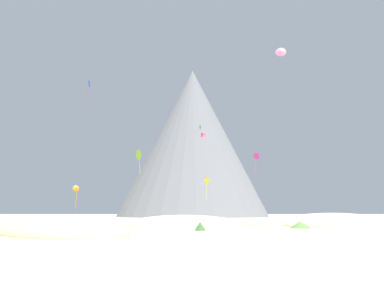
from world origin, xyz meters
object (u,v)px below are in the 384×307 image
Objects in this scene: kite_green_mid at (200,127)px; bush_low_patch at (200,226)px; kite_rainbow_mid at (203,135)px; kite_yellow_low at (207,181)px; kite_magenta_mid at (257,156)px; bush_ridge_crest at (300,225)px; kite_pink_high at (281,51)px; bush_mid_center at (64,225)px; bush_scatter_east at (106,227)px; rock_massif at (194,145)px; kite_blue_mid at (89,85)px; kite_orange_low at (76,189)px; kite_lime_low at (139,155)px.

bush_low_patch is at bearing -13.68° from kite_green_mid.
kite_green_mid reaches higher than kite_rainbow_mid.
kite_yellow_low is 1.00× the size of kite_magenta_mid.
bush_ridge_crest is 0.53× the size of kite_magenta_mid.
kite_rainbow_mid is 14.45m from kite_magenta_mid.
bush_mid_center is at bearing -154.71° from kite_pink_high.
kite_green_mid is (-1.39, 14.79, 15.71)m from kite_yellow_low.
kite_rainbow_mid is 0.33× the size of kite_green_mid.
bush_scatter_east is at bearing 89.56° from kite_magenta_mid.
kite_blue_mid is (-18.42, -72.55, -3.62)m from rock_massif.
bush_mid_center is 0.44× the size of kite_orange_low.
kite_blue_mid reaches higher than kite_orange_low.
rock_massif is at bearing -40.45° from kite_magenta_mid.
kite_yellow_low is (3.22, -56.15, -19.18)m from rock_massif.
kite_pink_high is (38.97, -16.18, 21.96)m from kite_orange_low.
kite_yellow_low is 1.71× the size of kite_blue_mid.
rock_massif reaches higher than kite_orange_low.
kite_yellow_low is at bearing 67.14° from kite_magenta_mid.
bush_scatter_east is 30.43m from kite_blue_mid.
kite_pink_high is at bearing -11.94° from kite_rainbow_mid.
kite_lime_low reaches higher than kite_yellow_low.
kite_lime_low is at bearing 110.45° from bush_low_patch.
kite_rainbow_mid is 0.72× the size of kite_pink_high.
kite_orange_low is 2.58× the size of kite_pink_high.
kite_magenta_mid is (39.84, 13.48, 8.96)m from kite_orange_low.
kite_green_mid is 0.79× the size of kite_lime_low.
bush_scatter_east is at bearing 144.50° from kite_lime_low.
bush_scatter_east is 36.65m from kite_yellow_low.
rock_massif is 50.96m from kite_magenta_mid.
rock_massif is 41.55m from kite_green_mid.
kite_pink_high reaches higher than kite_lime_low.
kite_green_mid reaches higher than bush_scatter_east.
bush_low_patch is at bearing 134.33° from kite_yellow_low.
bush_scatter_east is 11.40m from bush_low_patch.
kite_yellow_low is 30.82m from kite_pink_high.
kite_orange_low is 22.13m from kite_blue_mid.
bush_mid_center is at bearing -105.11° from kite_orange_low.
kite_green_mid reaches higher than kite_orange_low.
bush_ridge_crest is (29.95, -1.89, 0.14)m from bush_mid_center.
kite_magenta_mid is (32.35, 38.34, 15.27)m from bush_mid_center.
kite_green_mid is 0.82× the size of kite_magenta_mid.
kite_pink_high is (13.93, 15.84, 28.07)m from bush_low_patch.
rock_massif is 13.89× the size of kite_magenta_mid.
kite_blue_mid is at bearing 114.92° from kite_lime_low.
kite_rainbow_mid is at bearing -87.05° from rock_massif.
kite_blue_mid is 0.57× the size of kite_lime_low.
kite_rainbow_mid is at bearing -7.85° from kite_green_mid.
bush_low_patch is 0.42× the size of kite_blue_mid.
rock_massif is at bearing 36.45° from kite_orange_low.
bush_ridge_crest is 43.46m from kite_rainbow_mid.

